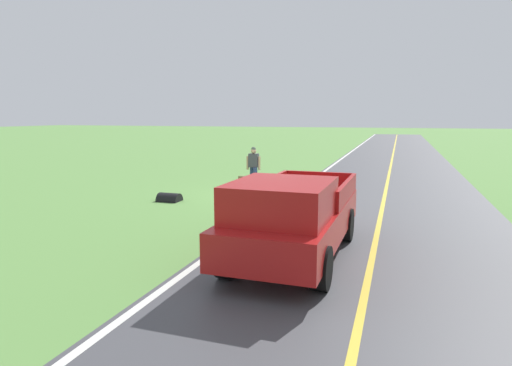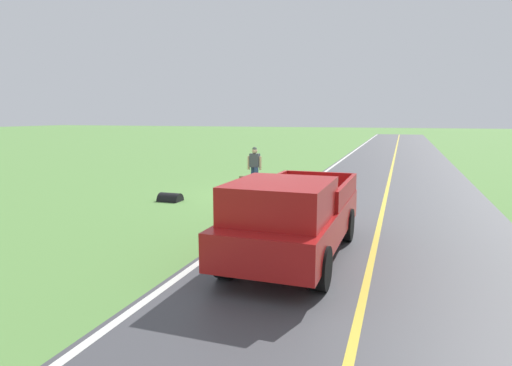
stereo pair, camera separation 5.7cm
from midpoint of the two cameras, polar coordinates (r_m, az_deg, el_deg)
The scene contains 8 objects.
ground_plane at distance 17.08m, azimuth 1.41°, elevation -1.57°, with size 200.00×200.00×0.00m, color #609347.
road_surface at distance 16.36m, azimuth 16.45°, elevation -2.38°, with size 7.23×120.00×0.00m, color #47474C.
lane_edge_line at distance 16.82m, azimuth 4.68°, elevation -1.74°, with size 0.16×117.60×0.00m, color silver.
lane_centre_line at distance 16.36m, azimuth 16.45°, elevation -2.37°, with size 0.14×117.60×0.00m, color gold.
hitchhiker_walking at distance 18.77m, azimuth -0.07°, elevation 2.39°, with size 0.62×0.51×1.75m.
suitcase_carried at distance 18.91m, azimuth -1.36°, elevation 0.18°, with size 0.20×0.46×0.48m, color brown.
pickup_truck_passing at distance 9.32m, azimuth 4.86°, elevation -4.26°, with size 2.17×5.43×1.82m.
drainage_culvert at distance 16.17m, azimuth -10.98°, elevation -2.32°, with size 0.60×0.60×0.80m, color black.
Camera 2 is at (-4.94, 16.06, 3.06)m, focal length 30.76 mm.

